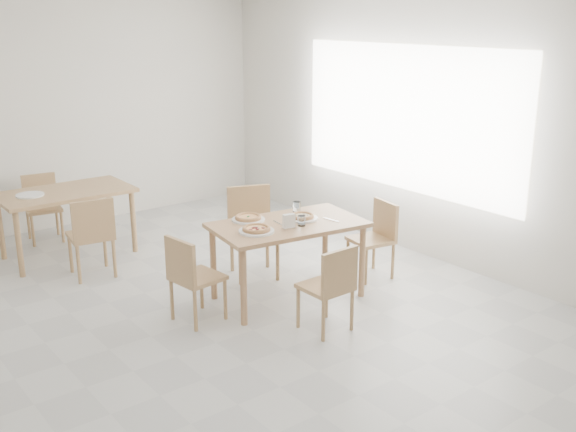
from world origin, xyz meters
TOP-DOWN VIEW (x-y plane):
  - room at (2.98, 0.30)m, footprint 7.28×7.00m
  - main_table at (1.05, -0.07)m, footprint 1.49×0.98m
  - chair_south at (0.88, -0.87)m, footprint 0.39×0.39m
  - chair_north at (1.15, 0.67)m, footprint 0.58×0.58m
  - chair_west at (0.05, 0.03)m, footprint 0.44×0.44m
  - chair_east at (2.12, -0.18)m, footprint 0.45×0.45m
  - plate_margherita at (0.80, 0.22)m, footprint 0.31×0.31m
  - plate_mushroom at (1.22, -0.06)m, footprint 0.30×0.30m
  - plate_pepperoni at (0.66, -0.11)m, footprint 0.32×0.32m
  - pizza_margherita at (0.80, 0.22)m, footprint 0.28×0.28m
  - pizza_mushroom at (1.22, -0.06)m, footprint 0.27×0.27m
  - pizza_pepperoni at (0.66, -0.11)m, footprint 0.34×0.34m
  - tumbler_a at (1.33, 0.16)m, footprint 0.08×0.08m
  - tumbler_b at (1.09, -0.21)m, footprint 0.07×0.07m
  - napkin_holder at (0.95, -0.21)m, footprint 0.13×0.08m
  - fork_a at (1.42, -0.25)m, footprint 0.04×0.19m
  - fork_b at (0.96, -0.03)m, footprint 0.04×0.19m
  - second_table at (-0.17, 2.37)m, footprint 1.41×0.81m
  - chair_back_s at (-0.21, 1.56)m, footprint 0.48×0.48m
  - chair_back_n at (-0.20, 3.12)m, footprint 0.45×0.45m
  - plate_empty at (-0.54, 2.39)m, footprint 0.29×0.29m

SIDE VIEW (x-z plane):
  - chair_south at x=0.88m, z-range 0.06..0.83m
  - chair_back_n at x=-0.20m, z-range 0.06..0.85m
  - chair_east at x=2.12m, z-range 0.06..0.85m
  - chair_west at x=0.05m, z-range 0.06..0.85m
  - chair_back_s at x=-0.21m, z-range 0.07..0.92m
  - chair_north at x=1.15m, z-range 0.07..0.99m
  - main_table at x=1.05m, z-range 0.28..1.03m
  - second_table at x=-0.17m, z-range 0.29..1.04m
  - fork_a at x=1.42m, z-range 0.75..0.76m
  - fork_b at x=0.96m, z-range 0.75..0.76m
  - plate_margherita at x=0.80m, z-range 0.75..0.77m
  - plate_mushroom at x=1.22m, z-range 0.75..0.77m
  - plate_pepperoni at x=0.66m, z-range 0.75..0.77m
  - plate_empty at x=-0.54m, z-range 0.75..0.77m
  - pizza_margherita at x=0.80m, z-range 0.76..0.80m
  - pizza_mushroom at x=1.22m, z-range 0.76..0.80m
  - pizza_pepperoni at x=0.66m, z-range 0.77..0.80m
  - tumbler_b at x=1.09m, z-range 0.75..0.84m
  - tumbler_a at x=1.33m, z-range 0.75..0.85m
  - napkin_holder at x=0.95m, z-range 0.75..0.88m
  - room at x=2.98m, z-range -2.00..5.00m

